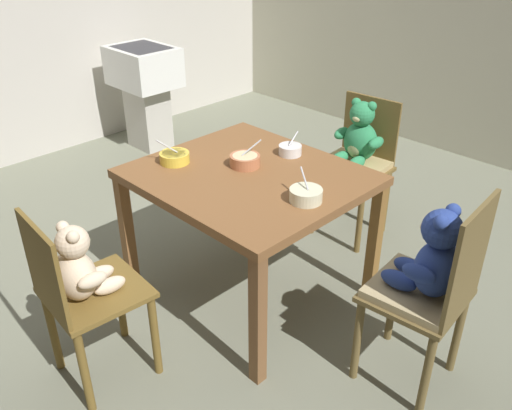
% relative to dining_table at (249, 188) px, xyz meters
% --- Properties ---
extents(ground_plane, '(5.20, 5.20, 0.04)m').
position_rel_dining_table_xyz_m(ground_plane, '(0.00, 0.00, -0.65)').
color(ground_plane, slate).
extents(dining_table, '(1.05, 0.93, 0.71)m').
position_rel_dining_table_xyz_m(dining_table, '(0.00, 0.00, 0.00)').
color(dining_table, brown).
rests_on(dining_table, ground_plane).
extents(teddy_chair_near_front, '(0.41, 0.42, 0.84)m').
position_rel_dining_table_xyz_m(teddy_chair_near_front, '(-0.04, -0.91, -0.10)').
color(teddy_chair_near_front, brown).
rests_on(teddy_chair_near_front, ground_plane).
extents(teddy_chair_far_center, '(0.43, 0.41, 0.86)m').
position_rel_dining_table_xyz_m(teddy_chair_far_center, '(0.01, 0.90, -0.07)').
color(teddy_chair_far_center, brown).
rests_on(teddy_chair_far_center, ground_plane).
extents(teddy_chair_near_right, '(0.41, 0.41, 0.93)m').
position_rel_dining_table_xyz_m(teddy_chair_near_right, '(0.97, 0.07, -0.06)').
color(teddy_chair_near_right, brown).
rests_on(teddy_chair_near_right, ground_plane).
extents(porridge_bowl_terracotta_center, '(0.15, 0.16, 0.13)m').
position_rel_dining_table_xyz_m(porridge_bowl_terracotta_center, '(-0.07, 0.05, 0.11)').
color(porridge_bowl_terracotta_center, '#B96C47').
rests_on(porridge_bowl_terracotta_center, dining_table).
extents(porridge_bowl_yellow_near_left, '(0.15, 0.15, 0.13)m').
position_rel_dining_table_xyz_m(porridge_bowl_yellow_near_left, '(-0.36, -0.18, 0.11)').
color(porridge_bowl_yellow_near_left, yellow).
rests_on(porridge_bowl_yellow_near_left, dining_table).
extents(porridge_bowl_white_far_center, '(0.12, 0.13, 0.11)m').
position_rel_dining_table_xyz_m(porridge_bowl_white_far_center, '(-0.01, 0.31, 0.11)').
color(porridge_bowl_white_far_center, silver).
rests_on(porridge_bowl_white_far_center, dining_table).
extents(porridge_bowl_cream_near_right, '(0.15, 0.15, 0.13)m').
position_rel_dining_table_xyz_m(porridge_bowl_cream_near_right, '(0.38, -0.02, 0.11)').
color(porridge_bowl_cream_near_right, beige).
rests_on(porridge_bowl_cream_near_right, dining_table).
extents(sink_basin, '(0.54, 0.43, 0.85)m').
position_rel_dining_table_xyz_m(sink_basin, '(-2.05, 0.81, -0.07)').
color(sink_basin, '#B7B2A8').
rests_on(sink_basin, ground_plane).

